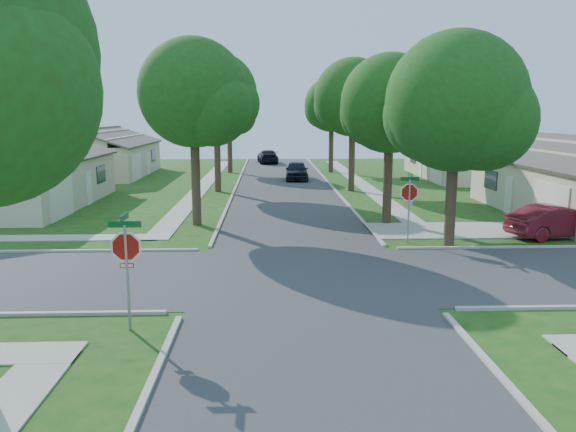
% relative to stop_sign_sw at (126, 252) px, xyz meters
% --- Properties ---
extents(ground, '(100.00, 100.00, 0.00)m').
position_rel_stop_sign_sw_xyz_m(ground, '(4.70, 4.70, -2.03)').
color(ground, '#184813').
rests_on(ground, ground).
extents(road_ns, '(7.00, 100.00, 0.02)m').
position_rel_stop_sign_sw_xyz_m(road_ns, '(4.70, 4.70, -2.03)').
color(road_ns, '#333335').
rests_on(road_ns, ground).
extents(sidewalk_ne, '(1.20, 40.00, 0.04)m').
position_rel_stop_sign_sw_xyz_m(sidewalk_ne, '(10.80, 30.70, -2.01)').
color(sidewalk_ne, '#9E9B91').
rests_on(sidewalk_ne, ground).
extents(sidewalk_nw, '(1.20, 40.00, 0.04)m').
position_rel_stop_sign_sw_xyz_m(sidewalk_nw, '(-1.40, 30.70, -2.01)').
color(sidewalk_nw, '#9E9B91').
rests_on(sidewalk_nw, ground).
extents(driveway, '(8.80, 3.60, 0.05)m').
position_rel_stop_sign_sw_xyz_m(driveway, '(12.60, 11.80, -2.01)').
color(driveway, '#9E9B91').
rests_on(driveway, ground).
extents(stop_sign_sw, '(1.05, 0.80, 2.98)m').
position_rel_stop_sign_sw_xyz_m(stop_sign_sw, '(0.00, 0.00, 0.00)').
color(stop_sign_sw, gray).
rests_on(stop_sign_sw, ground).
extents(stop_sign_ne, '(1.05, 0.80, 2.98)m').
position_rel_stop_sign_sw_xyz_m(stop_sign_ne, '(9.40, 9.40, 0.00)').
color(stop_sign_ne, gray).
rests_on(stop_sign_ne, ground).
extents(tree_e_near, '(4.97, 4.80, 8.28)m').
position_rel_stop_sign_sw_xyz_m(tree_e_near, '(9.45, 13.71, 3.61)').
color(tree_e_near, '#38281C').
rests_on(tree_e_near, ground).
extents(tree_e_mid, '(5.59, 5.40, 9.21)m').
position_rel_stop_sign_sw_xyz_m(tree_e_mid, '(9.46, 25.71, 4.22)').
color(tree_e_mid, '#38281C').
rests_on(tree_e_mid, ground).
extents(tree_e_far, '(5.17, 5.00, 8.72)m').
position_rel_stop_sign_sw_xyz_m(tree_e_far, '(9.45, 38.71, 3.95)').
color(tree_e_far, '#38281C').
rests_on(tree_e_far, ground).
extents(tree_w_near, '(5.38, 5.20, 8.97)m').
position_rel_stop_sign_sw_xyz_m(tree_w_near, '(0.06, 13.71, 4.08)').
color(tree_w_near, '#38281C').
rests_on(tree_w_near, ground).
extents(tree_w_mid, '(5.80, 5.60, 9.56)m').
position_rel_stop_sign_sw_xyz_m(tree_w_mid, '(0.06, 25.71, 4.46)').
color(tree_w_mid, '#38281C').
rests_on(tree_w_mid, ground).
extents(tree_w_far, '(4.76, 4.60, 8.04)m').
position_rel_stop_sign_sw_xyz_m(tree_w_far, '(0.05, 38.71, 3.48)').
color(tree_w_far, '#38281C').
rests_on(tree_w_far, ground).
extents(tree_ne_corner, '(5.80, 5.60, 8.66)m').
position_rel_stop_sign_sw_xyz_m(tree_ne_corner, '(11.06, 8.91, 3.56)').
color(tree_ne_corner, '#38281C').
rests_on(tree_ne_corner, ground).
extents(house_ne_far, '(8.42, 13.60, 4.23)m').
position_rel_stop_sign_sw_xyz_m(house_ne_far, '(20.69, 33.70, -0.51)').
color(house_ne_far, '#B3A98D').
rests_on(house_ne_far, ground).
extents(house_nw_near, '(8.42, 13.60, 4.23)m').
position_rel_stop_sign_sw_xyz_m(house_nw_near, '(-11.29, 19.70, -0.51)').
color(house_nw_near, '#B3A98D').
rests_on(house_nw_near, ground).
extents(house_nw_far, '(8.42, 13.60, 4.23)m').
position_rel_stop_sign_sw_xyz_m(house_nw_far, '(-11.29, 36.70, -0.51)').
color(house_nw_far, '#B3A98D').
rests_on(house_nw_far, ground).
extents(car_driveway, '(4.65, 2.54, 1.45)m').
position_rel_stop_sign_sw_xyz_m(car_driveway, '(16.20, 10.20, -1.30)').
color(car_driveway, maroon).
rests_on(car_driveway, ground).
extents(car_curb_east, '(1.99, 4.61, 1.55)m').
position_rel_stop_sign_sw_xyz_m(car_curb_east, '(5.90, 32.66, -1.26)').
color(car_curb_east, black).
rests_on(car_curb_east, ground).
extents(car_curb_west, '(2.52, 5.23, 1.47)m').
position_rel_stop_sign_sw_xyz_m(car_curb_west, '(3.50, 48.65, -1.30)').
color(car_curb_west, black).
rests_on(car_curb_west, ground).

